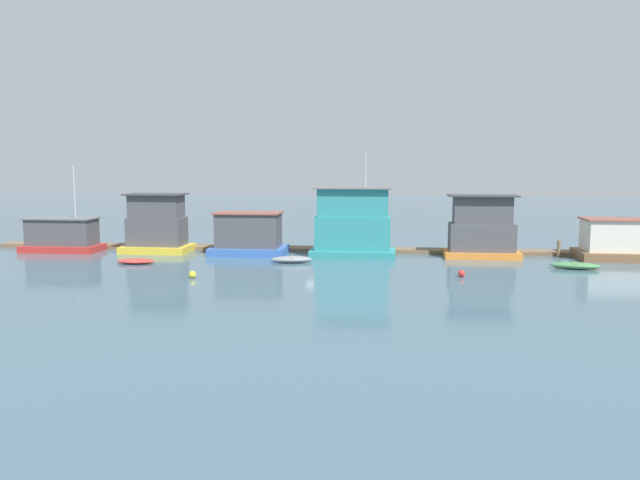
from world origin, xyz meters
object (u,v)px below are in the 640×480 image
(mooring_post_centre, at_px, (226,242))
(buoy_yellow, at_px, (192,274))
(houseboat_blue, at_px, (249,235))
(houseboat_teal, at_px, (353,225))
(dinghy_red, at_px, (136,261))
(buoy_red, at_px, (462,273))
(houseboat_orange, at_px, (482,230))
(mooring_post_far_right, at_px, (358,244))
(houseboat_red, at_px, (62,236))
(houseboat_yellow, at_px, (157,226))
(dinghy_green, at_px, (575,266))
(mooring_post_near_right, at_px, (559,249))
(dinghy_grey, at_px, (291,259))
(houseboat_brown, at_px, (620,241))

(mooring_post_centre, bearing_deg, buoy_yellow, -85.26)
(houseboat_blue, distance_m, houseboat_teal, 8.81)
(dinghy_red, bearing_deg, buoy_red, -7.00)
(houseboat_blue, height_order, buoy_red, houseboat_blue)
(houseboat_blue, bearing_deg, mooring_post_centre, 146.72)
(houseboat_blue, distance_m, houseboat_orange, 19.18)
(mooring_post_far_right, bearing_deg, buoy_red, -53.63)
(houseboat_red, distance_m, houseboat_orange, 35.68)
(houseboat_orange, relative_size, buoy_red, 12.90)
(houseboat_yellow, height_order, dinghy_green, houseboat_yellow)
(mooring_post_far_right, bearing_deg, houseboat_blue, -170.44)
(dinghy_red, xyz_separation_m, mooring_post_near_right, (33.00, 7.21, 0.50))
(mooring_post_centre, bearing_deg, buoy_red, -28.23)
(dinghy_red, bearing_deg, mooring_post_far_right, 23.46)
(dinghy_green, bearing_deg, buoy_red, -154.19)
(houseboat_yellow, bearing_deg, houseboat_red, -176.48)
(dinghy_green, relative_size, mooring_post_far_right, 2.15)
(mooring_post_far_right, distance_m, buoy_red, 12.64)
(houseboat_blue, xyz_separation_m, mooring_post_far_right, (9.11, 1.53, -0.80))
(houseboat_orange, bearing_deg, dinghy_grey, -162.94)
(houseboat_red, relative_size, mooring_post_far_right, 4.44)
(dinghy_grey, xyz_separation_m, dinghy_green, (20.85, -0.57, -0.00))
(houseboat_red, relative_size, mooring_post_near_right, 5.45)
(mooring_post_far_right, bearing_deg, dinghy_grey, -131.56)
(houseboat_blue, bearing_deg, dinghy_green, -10.20)
(dinghy_red, bearing_deg, houseboat_red, 147.80)
(houseboat_brown, distance_m, mooring_post_near_right, 4.56)
(houseboat_teal, bearing_deg, houseboat_red, 179.28)
(mooring_post_centre, bearing_deg, dinghy_grey, -39.74)
(houseboat_yellow, distance_m, houseboat_teal, 16.92)
(dinghy_green, distance_m, buoy_red, 9.45)
(houseboat_orange, xyz_separation_m, dinghy_grey, (-14.91, -4.58, -1.96))
(houseboat_yellow, height_order, mooring_post_far_right, houseboat_yellow)
(dinghy_green, height_order, buoy_red, dinghy_green)
(mooring_post_centre, relative_size, mooring_post_near_right, 1.18)
(dinghy_grey, bearing_deg, mooring_post_near_right, 14.46)
(dinghy_red, bearing_deg, houseboat_brown, 9.55)
(mooring_post_far_right, bearing_deg, houseboat_teal, -100.81)
(dinghy_grey, xyz_separation_m, mooring_post_far_right, (4.86, 5.48, 0.58))
(houseboat_yellow, bearing_deg, houseboat_brown, 0.17)
(houseboat_red, relative_size, buoy_yellow, 15.49)
(dinghy_red, distance_m, dinghy_grey, 11.88)
(dinghy_red, distance_m, buoy_red, 24.28)
(buoy_red, bearing_deg, houseboat_orange, 74.51)
(dinghy_green, bearing_deg, houseboat_brown, 47.01)
(dinghy_red, xyz_separation_m, dinghy_green, (32.61, 1.16, 0.07))
(houseboat_red, distance_m, houseboat_yellow, 8.42)
(houseboat_blue, bearing_deg, mooring_post_far_right, 9.56)
(houseboat_red, bearing_deg, houseboat_brown, 0.77)
(houseboat_brown, height_order, buoy_yellow, houseboat_brown)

